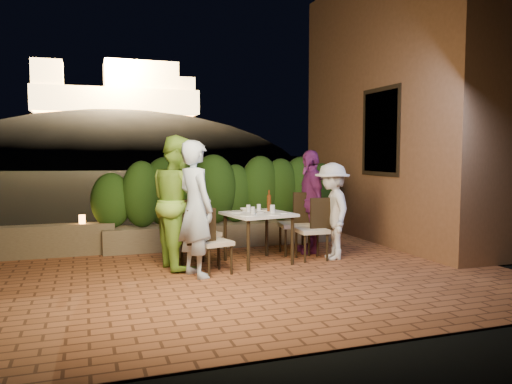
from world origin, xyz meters
name	(u,v)px	position (x,y,z in m)	size (l,w,h in m)	color
ground	(259,278)	(0.00, 0.00, -0.02)	(400.00, 400.00, 0.00)	black
terrace_floor	(247,274)	(0.00, 0.50, -0.07)	(7.00, 6.00, 0.15)	brown
building_wall	(403,107)	(3.60, 2.00, 2.50)	(1.60, 5.00, 5.00)	brown
window_pane	(382,132)	(2.82, 1.50, 2.00)	(0.08, 1.00, 1.40)	black
window_frame	(382,132)	(2.81, 1.50, 2.00)	(0.06, 1.15, 1.55)	black
planter	(226,234)	(0.20, 2.30, 0.20)	(4.20, 0.55, 0.40)	brown
hedge	(226,192)	(0.20, 2.30, 0.95)	(4.00, 0.70, 1.10)	#1E3D10
parapet	(42,241)	(-2.80, 2.30, 0.25)	(2.20, 0.30, 0.50)	brown
hill	(119,196)	(2.00, 60.00, -4.00)	(52.00, 40.00, 22.00)	black
fortress	(116,82)	(2.00, 60.00, 10.50)	(26.00, 8.00, 8.00)	#FFCC7A
dining_table	(258,238)	(0.27, 0.81, 0.38)	(0.89, 0.89, 0.75)	white
plate_nw	(248,215)	(0.03, 0.54, 0.76)	(0.24, 0.24, 0.01)	white
plate_sw	(236,212)	(-0.03, 0.95, 0.76)	(0.23, 0.23, 0.01)	white
plate_ne	(281,213)	(0.57, 0.64, 0.76)	(0.23, 0.23, 0.01)	white
plate_se	(267,210)	(0.50, 1.05, 0.76)	(0.24, 0.24, 0.01)	white
plate_centre	(257,212)	(0.27, 0.84, 0.76)	(0.20, 0.20, 0.01)	white
plate_front	(274,214)	(0.41, 0.50, 0.76)	(0.20, 0.20, 0.01)	white
glass_nw	(253,210)	(0.14, 0.67, 0.80)	(0.06, 0.06, 0.11)	silver
glass_sw	(248,208)	(0.17, 0.96, 0.80)	(0.06, 0.06, 0.11)	silver
glass_ne	(272,209)	(0.46, 0.70, 0.81)	(0.07, 0.07, 0.12)	silver
glass_se	(259,208)	(0.35, 1.01, 0.80)	(0.06, 0.06, 0.11)	silver
beer_bottle	(269,201)	(0.49, 0.92, 0.91)	(0.06, 0.06, 0.32)	#54260E
bowl	(246,210)	(0.17, 1.09, 0.77)	(0.18, 0.18, 0.04)	white
chair_left_front	(214,241)	(-0.51, 0.37, 0.45)	(0.41, 0.41, 0.89)	black
chair_left_back	(200,232)	(-0.59, 0.87, 0.49)	(0.46, 0.46, 0.98)	black
chair_right_front	(312,229)	(1.12, 0.75, 0.47)	(0.44, 0.44, 0.95)	black
chair_right_back	(294,223)	(1.04, 1.23, 0.50)	(0.46, 0.46, 1.00)	black
diner_blue	(196,209)	(-0.77, 0.33, 0.90)	(0.66, 0.43, 1.80)	#ACC4DD
diner_green	(179,202)	(-0.89, 0.91, 0.94)	(0.91, 0.71, 1.88)	#88C13C
diner_white	(332,211)	(1.44, 0.70, 0.74)	(0.96, 0.55, 1.48)	white
diner_purple	(310,201)	(1.34, 1.28, 0.84)	(0.98, 0.41, 1.68)	#7F2A74
parapet_lamp	(82,219)	(-2.19, 2.30, 0.57)	(0.10, 0.10, 0.14)	orange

